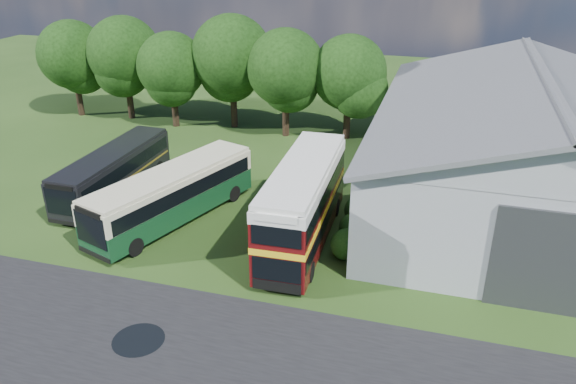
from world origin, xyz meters
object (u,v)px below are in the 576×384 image
(bus_maroon_double, at_px, (303,205))
(bus_dark_single, at_px, (114,171))
(bus_green_single, at_px, (173,195))
(storage_shed, at_px, (532,138))

(bus_maroon_double, bearing_deg, bus_dark_single, 166.45)
(bus_dark_single, bearing_deg, bus_green_single, -23.56)
(bus_maroon_double, bearing_deg, bus_green_single, 175.63)
(bus_dark_single, bearing_deg, bus_maroon_double, -11.24)
(bus_maroon_double, relative_size, bus_dark_single, 1.02)
(storage_shed, relative_size, bus_green_single, 2.12)
(storage_shed, height_order, bus_maroon_double, storage_shed)
(bus_green_single, distance_m, bus_dark_single, 5.96)
(bus_green_single, bearing_deg, storage_shed, 42.14)
(storage_shed, distance_m, bus_green_single, 21.94)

